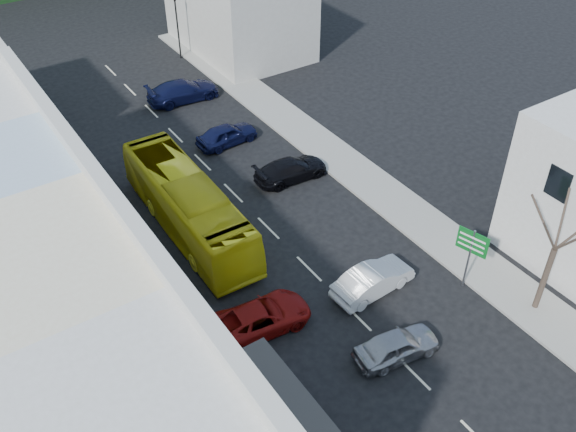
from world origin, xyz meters
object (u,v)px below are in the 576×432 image
object	(u,v)px
car_white	(373,281)
traffic_signal	(178,27)
street_tree	(554,249)
car_silver	(397,345)
direction_sign	(469,259)
car_red	(260,317)
pedestrian_left	(204,333)
bus	(188,207)

from	to	relation	value
car_white	traffic_signal	distance (m)	30.40
street_tree	car_white	bearing A→B (deg)	137.78
car_silver	direction_sign	size ratio (longest dim) A/B	1.22
car_white	direction_sign	size ratio (longest dim) A/B	1.22
street_tree	traffic_signal	distance (m)	35.44
direction_sign	traffic_signal	size ratio (longest dim) A/B	0.66
car_red	street_tree	size ratio (longest dim) A/B	0.60
car_silver	pedestrian_left	bearing A→B (deg)	61.48
car_silver	car_white	xyz separation A→B (m)	(1.75, 3.79, 0.00)
direction_sign	car_red	bearing A→B (deg)	145.97
bus	direction_sign	world-z (taller)	direction_sign
pedestrian_left	car_silver	bearing A→B (deg)	-125.05
car_silver	car_white	world-z (taller)	same
direction_sign	traffic_signal	distance (m)	32.31
car_white	direction_sign	bearing A→B (deg)	-122.23
pedestrian_left	traffic_signal	world-z (taller)	traffic_signal
car_white	street_tree	xyz separation A→B (m)	(5.85, -5.31, 3.12)
car_red	direction_sign	xyz separation A→B (m)	(10.04, -3.25, 1.10)
car_silver	traffic_signal	xyz separation A→B (m)	(5.82, 33.85, 2.01)
bus	car_silver	distance (m)	13.72
bus	car_white	xyz separation A→B (m)	(5.38, -9.41, -0.85)
pedestrian_left	street_tree	size ratio (longest dim) A/B	0.22
bus	car_white	world-z (taller)	bus
bus	traffic_signal	xyz separation A→B (m)	(9.46, 20.65, 1.16)
bus	car_white	size ratio (longest dim) A/B	2.64
bus	street_tree	world-z (taller)	street_tree
car_red	traffic_signal	size ratio (longest dim) A/B	0.85
bus	car_silver	xyz separation A→B (m)	(3.64, -13.20, -0.85)
street_tree	traffic_signal	world-z (taller)	street_tree
car_silver	street_tree	xyz separation A→B (m)	(7.60, -1.52, 3.12)
pedestrian_left	bus	bearing A→B (deg)	-20.82
car_red	traffic_signal	xyz separation A→B (m)	(10.04, 29.05, 2.01)
pedestrian_left	street_tree	bearing A→B (deg)	-113.16
pedestrian_left	traffic_signal	size ratio (longest dim) A/B	0.31
car_white	direction_sign	xyz separation A→B (m)	(4.08, -2.24, 1.10)
car_white	traffic_signal	xyz separation A→B (m)	(4.08, 30.06, 2.01)
direction_sign	pedestrian_left	bearing A→B (deg)	148.22
bus	car_white	distance (m)	10.88
car_silver	car_white	distance (m)	4.17
bus	car_red	size ratio (longest dim) A/B	2.52
direction_sign	traffic_signal	xyz separation A→B (m)	(0.00, 32.30, 0.91)
bus	direction_sign	size ratio (longest dim) A/B	3.23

